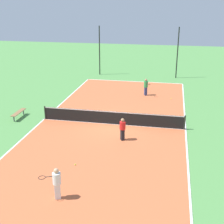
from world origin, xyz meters
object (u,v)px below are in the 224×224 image
at_px(player_coach_red, 123,128).
at_px(tennis_ball_near_net, 171,99).
at_px(fence_post_back_right, 177,53).
at_px(tennis_net, 112,117).
at_px(player_far_green, 146,86).
at_px(fence_post_back_left, 100,51).
at_px(tennis_ball_far_baseline, 75,164).
at_px(player_near_white, 57,182).
at_px(bench, 19,113).

distance_m(player_coach_red, tennis_ball_near_net, 9.41).
bearing_deg(fence_post_back_right, tennis_net, -106.40).
xyz_separation_m(player_far_green, fence_post_back_left, (-5.89, 7.23, 1.83)).
bearing_deg(tennis_ball_near_net, tennis_ball_far_baseline, -110.57).
xyz_separation_m(player_far_green, player_coach_red, (-0.51, -9.64, -0.07)).
bearing_deg(tennis_ball_far_baseline, player_far_green, 79.58).
bearing_deg(player_far_green, player_coach_red, -30.51).
xyz_separation_m(player_far_green, fence_post_back_right, (2.63, 7.23, 1.83)).
bearing_deg(player_coach_red, tennis_ball_near_net, -46.35).
height_order(tennis_ball_far_baseline, tennis_ball_near_net, same).
bearing_deg(player_near_white, bench, -79.40).
xyz_separation_m(player_near_white, fence_post_back_left, (-3.59, 23.27, 1.85)).
distance_m(bench, tennis_ball_far_baseline, 8.43).
xyz_separation_m(tennis_net, fence_post_back_right, (4.26, 14.47, 2.19)).
relative_size(player_far_green, player_near_white, 1.03).
relative_size(bench, tennis_ball_near_net, 25.80).
distance_m(bench, player_coach_red, 8.33).
height_order(tennis_net, bench, tennis_net).
bearing_deg(bench, tennis_ball_near_net, -58.28).
height_order(player_far_green, fence_post_back_left, fence_post_back_left).
relative_size(tennis_net, player_far_green, 6.52).
bearing_deg(tennis_ball_far_baseline, tennis_net, 82.41).
relative_size(tennis_net, player_near_white, 6.71).
bearing_deg(fence_post_back_left, player_far_green, -50.80).
bearing_deg(tennis_ball_far_baseline, fence_post_back_right, 76.09).
bearing_deg(player_coach_red, bench, 44.79).
relative_size(player_far_green, tennis_ball_near_net, 22.16).
distance_m(player_far_green, fence_post_back_left, 9.50).
height_order(tennis_net, tennis_ball_near_net, tennis_net).
xyz_separation_m(tennis_net, fence_post_back_left, (-4.26, 14.47, 2.19)).
xyz_separation_m(player_coach_red, tennis_ball_far_baseline, (-1.91, -3.52, -0.75)).
bearing_deg(tennis_ball_near_net, player_far_green, 163.16).
height_order(bench, tennis_ball_near_net, bench).
height_order(bench, tennis_ball_far_baseline, bench).
xyz_separation_m(player_near_white, tennis_ball_far_baseline, (-0.12, 2.88, -0.79)).
relative_size(tennis_net, bench, 5.60).
xyz_separation_m(player_far_green, player_near_white, (-2.30, -16.04, -0.03)).
height_order(player_near_white, fence_post_back_left, fence_post_back_left).
height_order(player_far_green, player_coach_red, player_far_green).
height_order(fence_post_back_left, fence_post_back_right, same).
height_order(tennis_ball_far_baseline, fence_post_back_right, fence_post_back_right).
xyz_separation_m(player_coach_red, tennis_ball_near_net, (2.78, 8.96, -0.75)).
relative_size(tennis_ball_far_baseline, tennis_ball_near_net, 1.00).
xyz_separation_m(player_far_green, tennis_ball_far_baseline, (-2.42, -13.16, -0.82)).
bearing_deg(fence_post_back_right, player_coach_red, -100.55).
bearing_deg(player_near_white, fence_post_back_left, -106.11).
height_order(player_coach_red, fence_post_back_left, fence_post_back_left).
height_order(player_near_white, player_coach_red, player_near_white).
distance_m(tennis_ball_far_baseline, tennis_ball_near_net, 13.32).
relative_size(player_coach_red, fence_post_back_right, 0.26).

